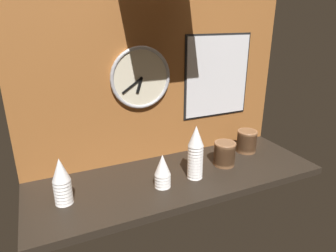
# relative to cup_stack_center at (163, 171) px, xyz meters

# --- Properties ---
(ground_plane) EXTENTS (1.60, 0.56, 0.04)m
(ground_plane) POSITION_rel_cup_stack_center_xyz_m (0.12, 0.08, -0.11)
(ground_plane) COLOR black
(wall_tiled_back) EXTENTS (1.60, 0.03, 1.05)m
(wall_tiled_back) POSITION_rel_cup_stack_center_xyz_m (0.12, 0.35, 0.43)
(wall_tiled_back) COLOR #A3602D
(wall_tiled_back) RESTS_ON ground_plane
(cup_stack_center) EXTENTS (0.08, 0.08, 0.18)m
(cup_stack_center) POSITION_rel_cup_stack_center_xyz_m (0.00, 0.00, 0.00)
(cup_stack_center) COLOR white
(cup_stack_center) RESTS_ON ground_plane
(cup_stack_center_right) EXTENTS (0.08, 0.08, 0.30)m
(cup_stack_center_right) POSITION_rel_cup_stack_center_xyz_m (0.20, 0.01, 0.06)
(cup_stack_center_right) COLOR white
(cup_stack_center_right) RESTS_ON ground_plane
(cup_stack_far_left) EXTENTS (0.08, 0.08, 0.23)m
(cup_stack_far_left) POSITION_rel_cup_stack_center_xyz_m (-0.48, 0.06, 0.03)
(cup_stack_far_left) COLOR white
(cup_stack_far_left) RESTS_ON ground_plane
(bowl_stack_right) EXTENTS (0.13, 0.13, 0.14)m
(bowl_stack_right) POSITION_rel_cup_stack_center_xyz_m (0.43, 0.07, -0.02)
(bowl_stack_right) COLOR brown
(bowl_stack_right) RESTS_ON ground_plane
(bowl_stack_far_right) EXTENTS (0.13, 0.13, 0.14)m
(bowl_stack_far_right) POSITION_rel_cup_stack_center_xyz_m (0.66, 0.17, -0.02)
(bowl_stack_far_right) COLOR brown
(bowl_stack_far_right) RESTS_ON ground_plane
(wall_clock) EXTENTS (0.35, 0.03, 0.35)m
(wall_clock) POSITION_rel_cup_stack_center_xyz_m (0.01, 0.31, 0.42)
(wall_clock) COLOR beige
(menu_board) EXTENTS (0.46, 0.01, 0.51)m
(menu_board) POSITION_rel_cup_stack_center_xyz_m (0.51, 0.32, 0.38)
(menu_board) COLOR black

